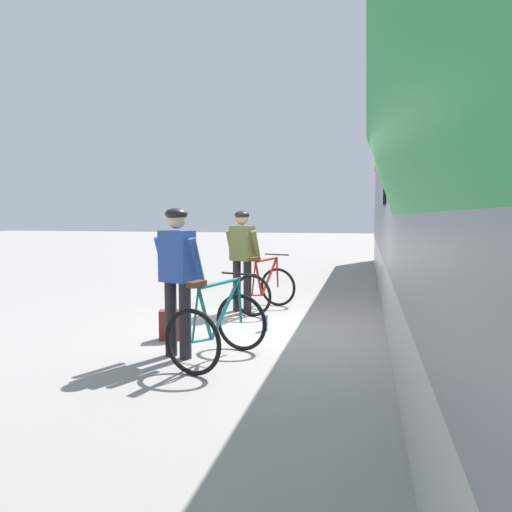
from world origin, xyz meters
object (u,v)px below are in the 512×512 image
(bicycle_near_red, at_px, (266,288))
(backpack_on_platform, at_px, (170,325))
(train_car, at_px, (499,195))
(cyclist_far_in_blue, at_px, (177,269))
(bicycle_far_teal, at_px, (218,327))
(water_bottle_near_the_bikes, at_px, (265,323))
(cyclist_near_in_olive, at_px, (242,252))

(bicycle_near_red, bearing_deg, backpack_on_platform, -111.80)
(train_car, xyz_separation_m, cyclist_far_in_blue, (-3.93, -2.09, -0.91))
(bicycle_far_teal, height_order, backpack_on_platform, bicycle_far_teal)
(train_car, height_order, water_bottle_near_the_bikes, train_car)
(cyclist_far_in_blue, distance_m, bicycle_far_teal, 0.84)
(cyclist_near_in_olive, xyz_separation_m, cyclist_far_in_blue, (-0.05, -2.68, 0.00))
(cyclist_far_in_blue, relative_size, bicycle_near_red, 1.46)
(bicycle_near_red, height_order, bicycle_far_teal, same)
(cyclist_near_in_olive, relative_size, cyclist_far_in_blue, 1.00)
(cyclist_far_in_blue, bearing_deg, bicycle_far_teal, -7.71)
(bicycle_far_teal, relative_size, backpack_on_platform, 3.03)
(cyclist_near_in_olive, distance_m, bicycle_near_red, 0.77)
(cyclist_far_in_blue, xyz_separation_m, bicycle_near_red, (0.44, 2.83, -0.65))
(bicycle_far_teal, bearing_deg, cyclist_near_in_olive, 99.67)
(train_car, height_order, cyclist_far_in_blue, train_car)
(cyclist_near_in_olive, bearing_deg, train_car, -8.64)
(bicycle_near_red, xyz_separation_m, water_bottle_near_the_bikes, (0.29, -1.37, -0.29))
(backpack_on_platform, height_order, water_bottle_near_the_bikes, backpack_on_platform)
(cyclist_near_in_olive, height_order, backpack_on_platform, cyclist_near_in_olive)
(train_car, distance_m, backpack_on_platform, 4.90)
(cyclist_far_in_blue, relative_size, water_bottle_near_the_bikes, 7.60)
(train_car, relative_size, cyclist_far_in_blue, 12.33)
(cyclist_near_in_olive, xyz_separation_m, bicycle_far_teal, (0.47, -2.75, -0.65))
(train_car, height_order, bicycle_near_red, train_car)
(bicycle_near_red, distance_m, water_bottle_near_the_bikes, 1.43)
(bicycle_near_red, xyz_separation_m, backpack_on_platform, (-0.85, -2.14, -0.20))
(water_bottle_near_the_bikes, bearing_deg, train_car, 11.26)
(cyclist_far_in_blue, distance_m, water_bottle_near_the_bikes, 1.88)
(bicycle_far_teal, relative_size, water_bottle_near_the_bikes, 5.23)
(backpack_on_platform, bearing_deg, bicycle_far_teal, -57.89)
(cyclist_near_in_olive, height_order, water_bottle_near_the_bikes, cyclist_near_in_olive)
(cyclist_near_in_olive, bearing_deg, bicycle_far_teal, -80.33)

